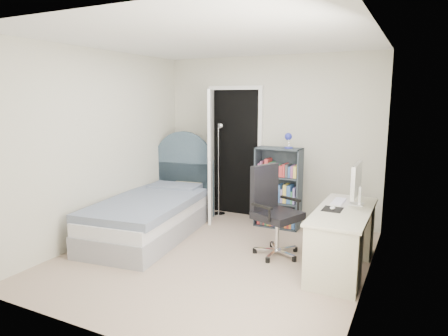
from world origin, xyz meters
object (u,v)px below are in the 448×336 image
at_px(bookcase, 278,191).
at_px(desk, 343,236).
at_px(nightstand, 193,188).
at_px(floor_lamp, 219,178).
at_px(bed, 154,212).
at_px(office_chair, 272,206).

bearing_deg(bookcase, desk, -44.27).
distance_m(nightstand, floor_lamp, 0.49).
bearing_deg(floor_lamp, nightstand, -168.64).
distance_m(floor_lamp, desk, 2.50).
bearing_deg(bed, office_chair, 1.79).
relative_size(bed, floor_lamp, 1.55).
bearing_deg(nightstand, floor_lamp, 11.36).
height_order(bookcase, desk, bookcase).
height_order(bed, nightstand, bed).
relative_size(floor_lamp, desk, 1.06).
bearing_deg(floor_lamp, bed, -108.95).
bearing_deg(bookcase, floor_lamp, 172.07).
distance_m(floor_lamp, office_chair, 1.73).
xyz_separation_m(bed, desk, (2.57, -0.04, 0.07)).
relative_size(bookcase, desk, 0.99).
relative_size(nightstand, desk, 0.46).
distance_m(desk, office_chair, 0.89).
distance_m(bed, office_chair, 1.74).
xyz_separation_m(bed, floor_lamp, (0.41, 1.19, 0.30)).
xyz_separation_m(bookcase, office_chair, (0.26, -1.00, 0.06)).
bearing_deg(bookcase, bed, -144.07).
relative_size(bed, office_chair, 2.13).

